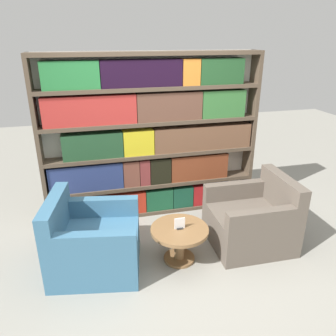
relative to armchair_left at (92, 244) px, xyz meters
The scene contains 6 objects.
ground_plane 1.00m from the armchair_left, 16.86° to the right, with size 14.00×14.00×0.00m, color gray.
bookshelf 1.62m from the armchair_left, 51.05° to the left, with size 2.94×0.30×2.22m.
armchair_left is the anchor object (origin of this frame).
armchair_right 1.91m from the armchair_left, ahead, with size 0.94×0.87×0.86m.
coffee_table 0.96m from the armchair_left, ahead, with size 0.65×0.65×0.42m.
table_sign 0.98m from the armchair_left, ahead, with size 0.12×0.06×0.13m.
Camera 1 is at (-0.85, -2.82, 2.40)m, focal length 35.00 mm.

